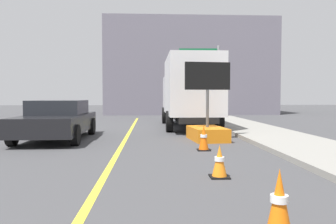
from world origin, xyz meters
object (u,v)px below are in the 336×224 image
object	(u,v)px
box_truck	(189,91)
traffic_cone_far_lane	(204,138)
highway_guide_sign	(207,69)
traffic_cone_mid_lane	(219,162)
pickup_car	(57,120)
traffic_cone_near_sign	(279,204)
arrow_board_trailer	(207,126)

from	to	relation	value
box_truck	traffic_cone_far_lane	world-z (taller)	box_truck
highway_guide_sign	traffic_cone_mid_lane	world-z (taller)	highway_guide_sign
pickup_car	traffic_cone_near_sign	size ratio (longest dim) A/B	6.28
arrow_board_trailer	traffic_cone_near_sign	xyz separation A→B (m)	(-0.61, -8.05, -0.11)
pickup_car	highway_guide_sign	world-z (taller)	highway_guide_sign
arrow_board_trailer	box_truck	size ratio (longest dim) A/B	0.37
highway_guide_sign	traffic_cone_far_lane	distance (m)	14.22
box_truck	traffic_cone_near_sign	distance (m)	12.86
box_truck	pickup_car	distance (m)	6.75
box_truck	highway_guide_sign	world-z (taller)	highway_guide_sign
arrow_board_trailer	pickup_car	size ratio (longest dim) A/B	0.57
arrow_board_trailer	traffic_cone_mid_lane	distance (m)	5.40
pickup_car	traffic_cone_mid_lane	size ratio (longest dim) A/B	7.68
pickup_car	traffic_cone_mid_lane	xyz separation A→B (m)	(4.57, -5.88, -0.40)
box_truck	traffic_cone_far_lane	distance (m)	7.07
box_truck	traffic_cone_near_sign	bearing A→B (deg)	-92.38
box_truck	traffic_cone_near_sign	xyz separation A→B (m)	(-0.53, -12.77, -1.42)
arrow_board_trailer	traffic_cone_mid_lane	world-z (taller)	arrow_board_trailer
traffic_cone_far_lane	highway_guide_sign	bearing A→B (deg)	79.97
highway_guide_sign	traffic_cone_far_lane	bearing A→B (deg)	-100.03
highway_guide_sign	traffic_cone_near_sign	world-z (taller)	highway_guide_sign
traffic_cone_mid_lane	highway_guide_sign	bearing A→B (deg)	81.12
pickup_car	traffic_cone_near_sign	distance (m)	9.76
highway_guide_sign	arrow_board_trailer	bearing A→B (deg)	-99.58
highway_guide_sign	box_truck	bearing A→B (deg)	-106.62
traffic_cone_near_sign	traffic_cone_far_lane	world-z (taller)	traffic_cone_near_sign
box_truck	arrow_board_trailer	bearing A→B (deg)	-89.03
pickup_car	traffic_cone_mid_lane	world-z (taller)	pickup_car
box_truck	traffic_cone_mid_lane	bearing A→B (deg)	-93.47
arrow_board_trailer	box_truck	world-z (taller)	box_truck
box_truck	traffic_cone_near_sign	world-z (taller)	box_truck
traffic_cone_far_lane	traffic_cone_mid_lane	bearing A→B (deg)	-93.82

